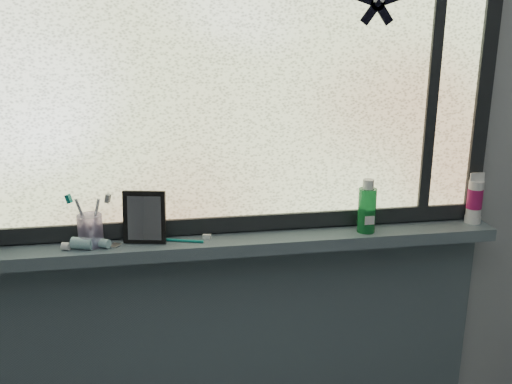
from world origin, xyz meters
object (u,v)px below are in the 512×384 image
Objects in this scene: cream_tube at (475,196)px; toothbrush_cup at (90,230)px; vanity_mirror at (144,217)px; mouthwash_bottle at (367,206)px.

toothbrush_cup is at bearing -179.77° from cream_tube.
toothbrush_cup is at bearing -167.30° from vanity_mirror.
mouthwash_bottle is 0.38m from cream_tube.
vanity_mirror is 1.31× the size of cream_tube.
cream_tube is at bearing 0.23° from toothbrush_cup.
vanity_mirror is 0.70m from mouthwash_bottle.
toothbrush_cup is 0.86m from mouthwash_bottle.
vanity_mirror is 1.12× the size of mouthwash_bottle.
mouthwash_bottle reaches higher than toothbrush_cup.
toothbrush_cup is (-0.16, -0.00, -0.03)m from vanity_mirror.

